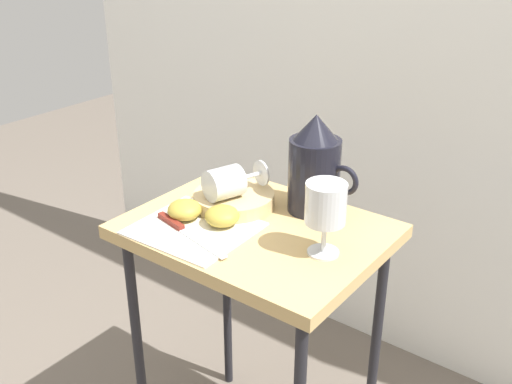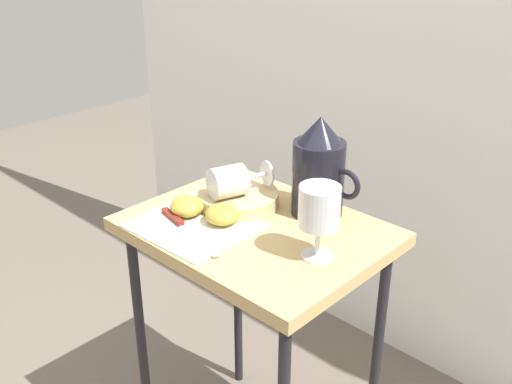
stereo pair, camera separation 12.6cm
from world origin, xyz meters
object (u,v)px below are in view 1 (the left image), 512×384
basket_tray (234,200)px  wine_glass_upright (326,207)px  apple_half_right (222,216)px  pitcher (315,173)px  apple_half_left (185,210)px  table (256,256)px  knife (181,228)px  wine_glass_tipped_near (226,183)px

basket_tray → wine_glass_upright: wine_glass_upright is taller
basket_tray → apple_half_right: 0.10m
pitcher → basket_tray: bearing=-147.4°
apple_half_left → apple_half_right: same height
apple_half_left → table: bearing=27.5°
pitcher → knife: bearing=-122.9°
pitcher → apple_half_left: size_ratio=2.99×
table → wine_glass_tipped_near: 0.18m
table → apple_half_right: size_ratio=9.08×
knife → table: bearing=47.4°
basket_tray → wine_glass_tipped_near: size_ratio=1.19×
wine_glass_tipped_near → knife: size_ratio=0.68×
wine_glass_tipped_near → knife: bearing=-96.4°
wine_glass_upright → wine_glass_tipped_near: size_ratio=0.98×
basket_tray → wine_glass_tipped_near: bearing=-88.6°
wine_glass_tipped_near → apple_half_left: 0.11m
wine_glass_upright → apple_half_left: 0.33m
table → wine_glass_upright: size_ratio=4.52×
table → wine_glass_tipped_near: size_ratio=4.41×
pitcher → wine_glass_upright: 0.19m
apple_half_right → apple_half_left: bearing=-162.4°
pitcher → apple_half_right: bearing=-121.5°
basket_tray → knife: (-0.01, -0.16, -0.01)m
table → basket_tray: size_ratio=3.70×
wine_glass_upright → apple_half_left: size_ratio=2.01×
table → apple_half_right: bearing=-140.3°
table → apple_half_left: (-0.14, -0.07, 0.10)m
table → apple_half_left: 0.19m
apple_half_left → apple_half_right: 0.09m
basket_tray → wine_glass_upright: 0.29m
wine_glass_tipped_near → knife: wine_glass_tipped_near is taller
table → pitcher: (0.06, 0.14, 0.17)m
table → wine_glass_upright: wine_glass_upright is taller
apple_half_left → knife: apple_half_left is taller
wine_glass_upright → apple_half_left: (-0.32, -0.06, -0.08)m
basket_tray → wine_glass_tipped_near: (0.00, -0.03, 0.05)m
basket_tray → knife: basket_tray is taller
table → knife: 0.18m
apple_half_right → knife: (-0.05, -0.07, -0.02)m
table → basket_tray: 0.14m
table → wine_glass_upright: 0.25m
pitcher → apple_half_right: (-0.11, -0.19, -0.07)m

